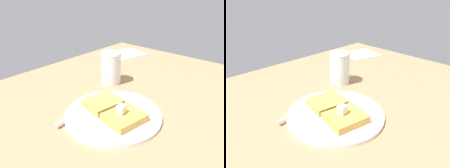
{
  "view_description": "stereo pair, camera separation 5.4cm",
  "coord_description": "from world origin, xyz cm",
  "views": [
    {
      "loc": [
        -28.13,
        48.76,
        35.81
      ],
      "look_at": [
        11.99,
        2.69,
        6.63
      ],
      "focal_mm": 35.0,
      "sensor_mm": 36.0,
      "label": 1
    },
    {
      "loc": [
        -32.02,
        45.06,
        35.81
      ],
      "look_at": [
        11.99,
        2.69,
        6.63
      ],
      "focal_mm": 35.0,
      "sensor_mm": 36.0,
      "label": 2
    }
  ],
  "objects": [
    {
      "name": "table_surface",
      "position": [
        0.0,
        0.0,
        1.07
      ],
      "size": [
        103.29,
        103.29,
        2.13
      ],
      "primitive_type": "cube",
      "color": "#9F7551",
      "rests_on": "ground"
    },
    {
      "name": "plate",
      "position": [
        4.56,
        10.76,
        2.71
      ],
      "size": [
        26.31,
        26.31,
        1.05
      ],
      "color": "white",
      "rests_on": "table_surface"
    },
    {
      "name": "toast_slice_left",
      "position": [
        0.08,
        11.56,
        4.16
      ],
      "size": [
        9.85,
        10.96,
        1.97
      ],
      "primitive_type": "cube",
      "rotation": [
        0.0,
        0.0,
        -0.18
      ],
      "color": "gold",
      "rests_on": "plate"
    },
    {
      "name": "toast_slice_middle",
      "position": [
        9.04,
        9.96,
        4.16
      ],
      "size": [
        9.85,
        10.96,
        1.97
      ],
      "primitive_type": "cube",
      "rotation": [
        0.0,
        0.0,
        -0.18
      ],
      "color": "gold",
      "rests_on": "plate"
    },
    {
      "name": "butter_pat_primary",
      "position": [
        1.02,
        11.75,
        6.24
      ],
      "size": [
        2.23,
        2.42,
        2.19
      ],
      "primitive_type": "cube",
      "rotation": [
        0.0,
        0.0,
        1.7
      ],
      "color": "#F0F1C5",
      "rests_on": "toast_slice_left"
    },
    {
      "name": "fork",
      "position": [
        12.13,
        15.57,
        3.36
      ],
      "size": [
        2.82,
        16.06,
        0.36
      ],
      "color": "silver",
      "rests_on": "plate"
    },
    {
      "name": "syrup_jar",
      "position": [
        19.42,
        -5.37,
        7.18
      ],
      "size": [
        7.25,
        7.25,
        11.24
      ],
      "color": "#4A210B",
      "rests_on": "table_surface"
    },
    {
      "name": "napkin",
      "position": [
        35.44,
        -36.07,
        2.28
      ],
      "size": [
        16.71,
        17.93,
        0.3
      ],
      "primitive_type": "cube",
      "rotation": [
        0.0,
        0.0,
        -0.24
      ],
      "color": "silver",
      "rests_on": "table_surface"
    }
  ]
}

